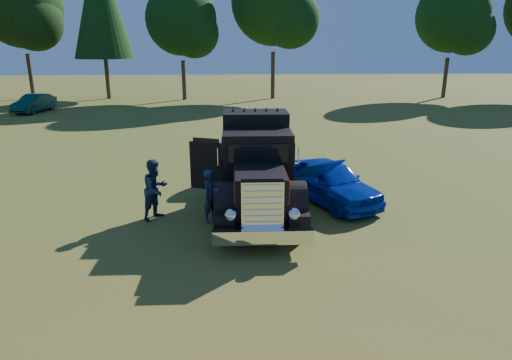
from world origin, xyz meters
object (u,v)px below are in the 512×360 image
object	(u,v)px
spectator_near	(211,196)
spectator_far	(156,189)
hotrod_coupe	(330,181)
diamond_t_truck	(256,171)
distant_teal_car	(34,103)

from	to	relation	value
spectator_near	spectator_far	size ratio (longest dim) A/B	0.87
hotrod_coupe	spectator_far	world-z (taller)	hotrod_coupe
diamond_t_truck	spectator_far	size ratio (longest dim) A/B	3.91
hotrod_coupe	distant_teal_car	distance (m)	27.32
distant_teal_car	spectator_far	bearing A→B (deg)	-49.37
hotrod_coupe	spectator_far	distance (m)	5.64
distant_teal_car	hotrod_coupe	bearing A→B (deg)	-38.03
diamond_t_truck	spectator_far	bearing A→B (deg)	-169.38
diamond_t_truck	hotrod_coupe	distance (m)	2.61
hotrod_coupe	distant_teal_car	world-z (taller)	hotrod_coupe
spectator_far	hotrod_coupe	bearing A→B (deg)	-41.31
diamond_t_truck	hotrod_coupe	size ratio (longest dim) A/B	1.62
diamond_t_truck	spectator_near	world-z (taller)	diamond_t_truck
spectator_near	distant_teal_car	distance (m)	26.24
hotrod_coupe	spectator_far	xyz separation A→B (m)	(-5.51, -1.22, 0.21)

